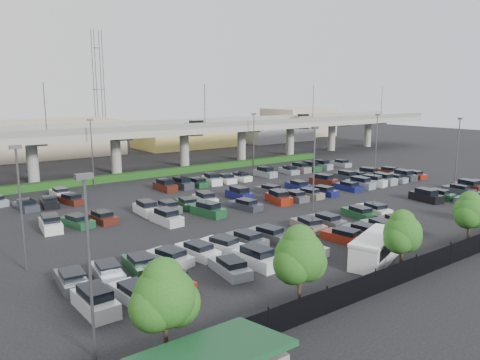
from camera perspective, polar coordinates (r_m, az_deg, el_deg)
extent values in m
plane|color=black|center=(64.11, 3.75, -2.28)|extent=(280.00, 280.00, 0.00)
cube|color=gray|center=(89.55, -9.64, 5.99)|extent=(150.00, 13.00, 1.10)
cube|color=slate|center=(83.96, -7.70, 6.46)|extent=(150.00, 0.50, 1.00)
cube|color=slate|center=(95.07, -11.39, 6.83)|extent=(150.00, 0.50, 1.00)
cylinder|color=gray|center=(82.17, -23.97, 2.06)|extent=(1.80, 1.80, 6.70)
cube|color=slate|center=(81.80, -24.14, 4.24)|extent=(2.60, 9.75, 0.50)
cylinder|color=gray|center=(86.26, -14.89, 3.00)|extent=(1.80, 1.80, 6.70)
cube|color=slate|center=(85.91, -14.99, 5.08)|extent=(2.60, 9.75, 0.50)
cylinder|color=gray|center=(92.31, -6.80, 3.77)|extent=(1.80, 1.80, 6.70)
cube|color=slate|center=(91.98, -6.84, 5.71)|extent=(2.60, 9.75, 0.50)
cylinder|color=gray|center=(99.96, 0.19, 4.37)|extent=(1.80, 1.80, 6.70)
cube|color=slate|center=(99.66, 0.19, 6.17)|extent=(2.60, 9.75, 0.50)
cylinder|color=gray|center=(108.89, 6.11, 4.83)|extent=(1.80, 1.80, 6.70)
cube|color=slate|center=(108.62, 6.15, 6.48)|extent=(2.60, 9.75, 0.50)
cylinder|color=gray|center=(118.80, 11.10, 5.18)|extent=(1.80, 1.80, 6.70)
cube|color=slate|center=(118.55, 11.16, 6.69)|extent=(2.60, 9.75, 0.50)
cylinder|color=gray|center=(129.47, 15.30, 5.44)|extent=(1.80, 1.80, 6.70)
cube|color=slate|center=(129.24, 15.37, 6.83)|extent=(2.60, 9.75, 0.50)
cube|color=navy|center=(89.78, -5.35, 6.72)|extent=(4.40, 1.82, 0.82)
cube|color=black|center=(89.74, -5.35, 7.12)|extent=(2.30, 1.60, 0.50)
cube|color=gray|center=(115.49, 7.72, 7.55)|extent=(4.40, 1.82, 0.82)
cube|color=black|center=(115.46, 7.73, 7.86)|extent=(2.30, 1.60, 0.50)
cylinder|color=#47474C|center=(75.76, -22.67, 7.94)|extent=(0.14, 0.14, 8.00)
cylinder|color=#47474C|center=(86.97, -4.31, 8.97)|extent=(0.14, 0.14, 8.00)
cylinder|color=#47474C|center=(104.68, 8.91, 9.17)|extent=(0.14, 0.14, 8.00)
cylinder|color=#47474C|center=(122.94, 16.88, 9.05)|extent=(0.14, 0.14, 8.00)
cube|color=#113A11|center=(84.23, -7.32, 1.17)|extent=(66.00, 1.60, 1.10)
cube|color=black|center=(47.00, 26.64, -7.14)|extent=(70.00, 0.06, 1.80)
cylinder|color=black|center=(26.34, -5.45, -19.89)|extent=(0.10, 0.10, 2.00)
cylinder|color=black|center=(28.89, 3.44, -16.92)|extent=(0.10, 0.10, 2.00)
cylinder|color=black|center=(32.02, 10.52, -14.20)|extent=(0.10, 0.10, 2.00)
cylinder|color=black|center=(35.58, 16.14, -11.83)|extent=(0.10, 0.10, 2.00)
cylinder|color=black|center=(39.46, 20.62, -9.84)|extent=(0.10, 0.10, 2.00)
cylinder|color=black|center=(43.56, 24.24, -8.17)|extent=(0.10, 0.10, 2.00)
cylinder|color=black|center=(47.84, 27.20, -6.76)|extent=(0.10, 0.10, 2.00)
cylinder|color=#332316|center=(26.96, -9.04, -19.00)|extent=(0.26, 0.26, 2.17)
sphere|color=#1A4713|center=(25.75, -9.21, -13.87)|extent=(3.37, 3.37, 3.37)
sphere|color=#1A4713|center=(26.42, -7.72, -14.61)|extent=(2.65, 2.65, 2.65)
sphere|color=#1A4713|center=(25.58, -10.47, -14.98)|extent=(2.65, 2.65, 2.65)
sphere|color=#1A4713|center=(25.49, -9.33, -11.78)|extent=(2.29, 2.29, 2.29)
cylinder|color=#332316|center=(32.31, 7.21, -13.68)|extent=(0.26, 0.26, 2.18)
sphere|color=#1A4713|center=(31.30, 7.33, -9.23)|extent=(3.39, 3.39, 3.39)
sphere|color=#1A4713|center=(32.10, 8.21, -9.89)|extent=(2.67, 2.67, 2.67)
sphere|color=#1A4713|center=(30.94, 6.51, -10.17)|extent=(2.67, 2.67, 2.67)
sphere|color=#1A4713|center=(31.10, 7.27, -7.48)|extent=(2.30, 2.30, 2.30)
cylinder|color=#332316|center=(40.14, 19.01, -9.42)|extent=(0.26, 0.26, 1.96)
sphere|color=#1A4713|center=(39.40, 19.22, -6.15)|extent=(3.04, 3.04, 3.04)
sphere|color=#1A4713|center=(40.18, 19.63, -6.66)|extent=(2.39, 2.39, 2.39)
sphere|color=#1A4713|center=(38.98, 18.79, -6.80)|extent=(2.39, 2.39, 2.39)
sphere|color=#1A4713|center=(39.27, 19.19, -4.88)|extent=(2.06, 2.06, 2.06)
cylinder|color=#332316|center=(49.38, 26.04, -6.16)|extent=(0.26, 0.26, 1.97)
sphere|color=#1A4713|center=(48.79, 26.27, -3.44)|extent=(3.07, 3.07, 3.07)
sphere|color=#1A4713|center=(49.58, 26.49, -3.90)|extent=(2.41, 2.41, 2.41)
sphere|color=#1A4713|center=(48.30, 25.99, -3.95)|extent=(2.41, 2.41, 2.41)
sphere|color=#1A4713|center=(48.68, 26.25, -2.41)|extent=(2.08, 2.08, 2.08)
cube|color=#0E3519|center=(22.85, -3.65, -20.22)|extent=(6.80, 4.59, 1.00)
cube|color=white|center=(42.16, 16.27, -8.17)|extent=(7.62, 4.75, 2.11)
cube|color=black|center=(42.00, 16.31, -7.52)|extent=(6.70, 4.46, 0.95)
cube|color=white|center=(41.80, 16.36, -6.65)|extent=(7.75, 4.87, 0.25)
cube|color=silver|center=(33.54, -17.23, -14.21)|extent=(1.96, 4.45, 1.05)
cube|color=black|center=(33.21, -17.31, -12.93)|extent=(1.68, 2.65, 0.65)
cube|color=silver|center=(34.48, -12.79, -13.49)|extent=(2.19, 4.54, 0.82)
cube|color=black|center=(34.06, -12.70, -12.64)|extent=(1.79, 2.43, 0.50)
cube|color=maroon|center=(35.51, -8.65, -12.40)|extent=(2.31, 4.58, 1.05)
cube|color=black|center=(35.20, -8.69, -11.17)|extent=(1.89, 2.77, 0.65)
cube|color=gray|center=(38.21, -1.23, -10.75)|extent=(2.36, 4.59, 0.82)
cube|color=black|center=(37.83, -1.06, -9.95)|extent=(1.88, 2.48, 0.50)
cube|color=white|center=(39.72, 2.05, -9.72)|extent=(2.06, 4.49, 1.05)
cube|color=black|center=(39.44, 2.06, -8.61)|extent=(1.74, 2.68, 0.65)
cube|color=silver|center=(43.22, 7.81, -8.26)|extent=(2.25, 4.56, 0.82)
cube|color=black|center=(42.89, 8.02, -7.53)|extent=(1.82, 2.45, 0.50)
cube|color=maroon|center=(47.07, 12.64, -6.84)|extent=(2.59, 4.66, 0.82)
cube|color=black|center=(46.76, 12.85, -6.15)|extent=(1.99, 2.55, 0.50)
cube|color=#4E5054|center=(49.11, 14.75, -6.19)|extent=(2.37, 4.60, 0.82)
cube|color=black|center=(48.82, 14.97, -5.53)|extent=(1.88, 2.49, 0.50)
cube|color=gray|center=(51.22, 16.69, -5.59)|extent=(2.66, 4.67, 0.82)
cube|color=black|center=(50.94, 16.90, -4.96)|extent=(2.03, 2.57, 0.50)
cube|color=#4E1E14|center=(53.38, 18.46, -5.04)|extent=(2.82, 4.71, 0.82)
cube|color=black|center=(53.12, 18.68, -4.42)|extent=(2.11, 2.62, 0.50)
cube|color=#4E5054|center=(67.29, 26.58, -2.43)|extent=(2.27, 4.57, 0.82)
cube|color=black|center=(67.07, 26.77, -1.94)|extent=(1.83, 2.45, 0.50)
cube|color=#4E5054|center=(37.99, -19.81, -11.54)|extent=(2.20, 4.54, 0.82)
cube|color=black|center=(37.59, -19.78, -10.75)|extent=(1.80, 2.43, 0.50)
cube|color=gray|center=(38.78, -15.86, -10.85)|extent=(2.37, 4.60, 0.82)
cube|color=black|center=(38.38, -15.80, -10.07)|extent=(1.88, 2.49, 0.50)
cube|color=#1C4E29|center=(39.74, -12.10, -10.13)|extent=(2.26, 4.56, 0.82)
cube|color=black|center=(39.35, -12.02, -9.36)|extent=(1.83, 2.45, 0.50)
cube|color=silver|center=(40.86, -8.56, -9.42)|extent=(2.70, 4.68, 0.82)
cube|color=black|center=(40.49, -8.45, -8.66)|extent=(2.05, 2.58, 0.50)
cube|color=white|center=(42.13, -5.22, -8.71)|extent=(2.35, 4.59, 0.82)
cube|color=black|center=(41.77, -5.09, -7.97)|extent=(1.87, 2.48, 0.50)
cube|color=white|center=(43.54, -2.11, -8.02)|extent=(2.82, 4.71, 0.82)
cube|color=black|center=(43.19, -1.96, -7.30)|extent=(2.10, 2.62, 0.50)
cube|color=#4E5054|center=(45.08, 0.80, -7.36)|extent=(2.22, 4.55, 0.82)
cube|color=black|center=(44.73, 0.95, -6.65)|extent=(1.81, 2.44, 0.50)
cube|color=#4E5054|center=(46.72, 3.49, -6.72)|extent=(2.47, 4.63, 0.82)
cube|color=black|center=(46.39, 3.66, -6.03)|extent=(1.94, 2.52, 0.50)
cube|color=gray|center=(50.30, 8.31, -5.54)|extent=(2.58, 4.66, 0.82)
cube|color=black|center=(50.00, 8.49, -4.90)|extent=(1.99, 2.55, 0.50)
cube|color=#4E5054|center=(52.22, 10.46, -5.00)|extent=(1.86, 4.42, 0.82)
cube|color=black|center=(51.92, 10.65, -4.38)|extent=(1.62, 2.31, 0.50)
cube|color=#1C4E29|center=(56.26, 14.30, -4.02)|extent=(2.49, 4.63, 0.82)
cube|color=black|center=(55.98, 14.48, -3.43)|extent=(1.94, 2.52, 0.50)
cube|color=white|center=(58.37, 16.01, -3.57)|extent=(2.48, 4.63, 0.82)
cube|color=black|center=(58.10, 16.19, -3.01)|extent=(1.94, 2.52, 0.50)
cube|color=black|center=(67.24, 21.74, -1.96)|extent=(2.41, 4.61, 1.05)
cube|color=black|center=(67.08, 21.78, -1.28)|extent=(1.95, 2.80, 0.65)
cube|color=#1C4E29|center=(69.59, 22.92, -1.74)|extent=(2.12, 4.52, 0.82)
cube|color=black|center=(69.37, 23.10, -1.26)|extent=(1.76, 2.41, 0.50)
cube|color=#31353F|center=(74.31, 25.09, -1.16)|extent=(1.98, 4.46, 0.82)
cube|color=black|center=(74.11, 25.26, -0.70)|extent=(1.69, 2.36, 0.50)
cube|color=#4E1E14|center=(76.69, 26.08, -0.81)|extent=(2.34, 4.59, 1.05)
cube|color=black|center=(76.55, 26.13, -0.21)|extent=(1.91, 2.78, 0.65)
cube|color=#4E1E14|center=(79.14, 26.99, -0.64)|extent=(2.17, 4.53, 0.82)
cube|color=black|center=(78.95, 27.16, -0.22)|extent=(1.78, 2.42, 0.50)
cube|color=silver|center=(52.55, -8.96, -4.72)|extent=(2.10, 4.51, 1.05)
cube|color=black|center=(52.34, -8.98, -3.85)|extent=(1.77, 2.70, 0.65)
cube|color=#1C4E29|center=(55.22, -3.89, -3.86)|extent=(2.63, 4.67, 1.05)
cube|color=black|center=(55.02, -3.90, -3.03)|extent=(2.07, 2.86, 0.65)
cube|color=#31353F|center=(58.30, 0.66, -3.16)|extent=(2.49, 4.63, 0.82)
cube|color=black|center=(58.00, 0.78, -2.60)|extent=(1.94, 2.52, 0.50)
cube|color=maroon|center=(61.68, 4.73, -2.32)|extent=(2.65, 4.67, 1.05)
cube|color=black|center=(61.50, 4.74, -1.57)|extent=(2.08, 2.87, 0.65)
cube|color=#4E5054|center=(63.51, 6.59, -2.08)|extent=(2.09, 4.51, 0.82)
cube|color=black|center=(63.24, 6.73, -1.55)|extent=(1.74, 2.40, 0.50)
cube|color=gray|center=(65.39, 8.35, -1.75)|extent=(2.11, 4.51, 0.82)
cube|color=black|center=(65.12, 8.49, -1.24)|extent=(1.75, 2.40, 0.50)
cube|color=navy|center=(67.32, 10.01, -1.44)|extent=(2.29, 4.57, 0.82)
cube|color=black|center=(67.06, 10.15, -0.94)|extent=(1.84, 2.46, 0.50)
cube|color=navy|center=(71.36, 13.05, -0.87)|extent=(2.18, 4.54, 0.82)
cube|color=black|center=(71.11, 13.20, -0.40)|extent=(1.79, 2.43, 0.50)
cube|color=gray|center=(73.42, 14.45, -0.52)|extent=(2.09, 4.50, 1.05)
cube|color=black|center=(73.27, 14.48, 0.11)|extent=(1.76, 2.69, 0.65)
cube|color=white|center=(75.55, 15.76, -0.27)|extent=(2.72, 4.69, 1.05)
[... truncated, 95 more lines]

